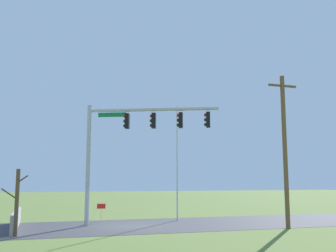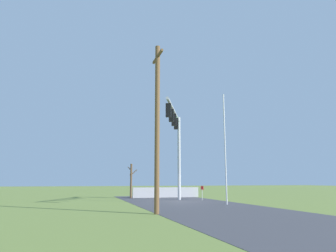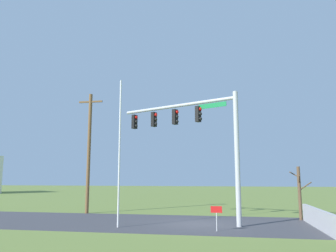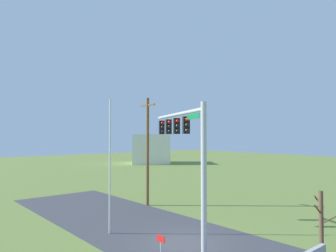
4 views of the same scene
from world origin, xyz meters
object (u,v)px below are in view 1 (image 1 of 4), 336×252
at_px(flagpole, 177,162).
at_px(bare_tree, 17,201).
at_px(signal_mast, 130,136).
at_px(open_sign, 101,209).
at_px(utility_pole, 285,147).

xyz_separation_m(flagpole, bare_tree, (10.22, 5.09, -2.31)).
bearing_deg(signal_mast, open_sign, -65.87).
xyz_separation_m(flagpole, open_sign, (5.23, -0.33, -3.13)).
height_order(flagpole, utility_pole, utility_pole).
bearing_deg(flagpole, signal_mast, 31.69).
relative_size(signal_mast, utility_pole, 0.84).
height_order(flagpole, open_sign, flagpole).
bearing_deg(utility_pole, signal_mast, -24.13).
relative_size(signal_mast, flagpole, 0.94).
bearing_deg(signal_mast, flagpole, -148.31).
bearing_deg(bare_tree, flagpole, -153.53).
height_order(signal_mast, open_sign, signal_mast).
bearing_deg(flagpole, bare_tree, 26.47).
height_order(signal_mast, flagpole, flagpole).
height_order(signal_mast, utility_pole, utility_pole).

